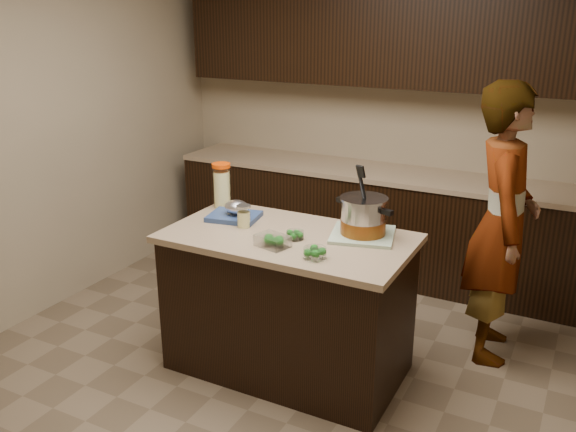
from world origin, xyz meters
name	(u,v)px	position (x,y,z in m)	size (l,w,h in m)	color
ground_plane	(288,367)	(0.00, 0.00, 0.00)	(4.00, 4.00, 0.00)	brown
room_shell	(288,96)	(0.00, 0.00, 1.71)	(4.04, 4.04, 2.72)	tan
back_cabinets	(385,165)	(0.00, 1.74, 0.94)	(3.60, 0.63, 2.33)	black
island	(288,303)	(0.00, 0.00, 0.45)	(1.46, 0.81, 0.90)	black
dish_towel	(363,235)	(0.40, 0.19, 0.91)	(0.36, 0.36, 0.02)	#60885B
stock_pot	(363,218)	(0.40, 0.19, 1.01)	(0.38, 0.35, 0.40)	#B7B7BC
lemonade_pitcher	(222,187)	(-0.64, 0.27, 1.04)	(0.13, 0.13, 0.30)	#E1DA89
mason_jar	(244,217)	(-0.31, 0.01, 0.97)	(0.10, 0.10, 0.15)	#E1DA89
broccoli_tub_left	(295,235)	(0.06, -0.04, 0.92)	(0.12, 0.12, 0.05)	silver
broccoli_tub_right	(315,254)	(0.29, -0.24, 0.93)	(0.15, 0.15, 0.06)	silver
broccoli_tub_rect	(273,241)	(0.00, -0.20, 0.93)	(0.21, 0.17, 0.07)	silver
blue_tray	(235,213)	(-0.43, 0.10, 0.94)	(0.35, 0.30, 0.12)	navy
person	(502,224)	(1.09, 0.81, 0.89)	(0.65, 0.43, 1.78)	gray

